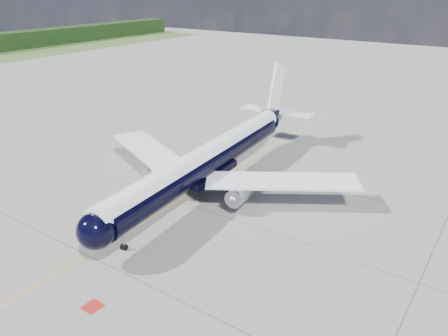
{
  "coord_description": "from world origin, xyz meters",
  "views": [
    {
      "loc": [
        33.93,
        -28.76,
        26.61
      ],
      "look_at": [
        3.91,
        14.83,
        4.0
      ],
      "focal_mm": 35.0,
      "sensor_mm": 36.0,
      "label": 1
    }
  ],
  "objects": [
    {
      "name": "ground",
      "position": [
        0.0,
        30.0,
        0.0
      ],
      "size": [
        320.0,
        320.0,
        0.0
      ],
      "primitive_type": "plane",
      "color": "gray",
      "rests_on": "ground"
    },
    {
      "name": "taxiway_centerline",
      "position": [
        0.0,
        25.0,
        0.0
      ],
      "size": [
        0.16,
        160.0,
        0.01
      ],
      "primitive_type": "cube",
      "color": "#F1A90C",
      "rests_on": "ground"
    },
    {
      "name": "red_marking",
      "position": [
        6.8,
        -10.0,
        0.0
      ],
      "size": [
        1.6,
        1.6,
        0.01
      ],
      "primitive_type": "cube",
      "color": "maroon",
      "rests_on": "ground"
    },
    {
      "name": "main_airliner",
      "position": [
        1.0,
        15.87,
        4.43
      ],
      "size": [
        40.47,
        49.42,
        14.27
      ],
      "rotation": [
        0.0,
        0.0,
        0.08
      ],
      "color": "black",
      "rests_on": "ground"
    }
  ]
}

